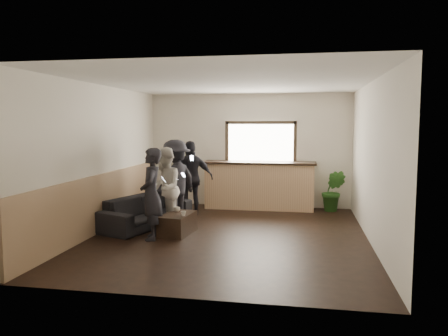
% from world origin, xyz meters
% --- Properties ---
extents(ground, '(5.00, 6.00, 0.01)m').
position_xyz_m(ground, '(0.00, 0.00, 0.00)').
color(ground, black).
extents(room_shell, '(5.01, 6.01, 2.80)m').
position_xyz_m(room_shell, '(-0.74, 0.00, 1.47)').
color(room_shell, silver).
rests_on(room_shell, ground).
extents(bar_counter, '(2.70, 0.68, 2.13)m').
position_xyz_m(bar_counter, '(0.30, 2.70, 0.64)').
color(bar_counter, tan).
rests_on(bar_counter, ground).
extents(sofa, '(1.48, 2.24, 0.61)m').
position_xyz_m(sofa, '(-1.76, 0.43, 0.30)').
color(sofa, black).
rests_on(sofa, ground).
extents(coffee_table, '(0.57, 0.91, 0.38)m').
position_xyz_m(coffee_table, '(-0.96, -0.07, 0.19)').
color(coffee_table, black).
rests_on(coffee_table, ground).
extents(cup_a, '(0.16, 0.16, 0.09)m').
position_xyz_m(cup_a, '(-1.03, 0.14, 0.43)').
color(cup_a, silver).
rests_on(cup_a, coffee_table).
extents(cup_b, '(0.12, 0.12, 0.09)m').
position_xyz_m(cup_b, '(-0.80, -0.23, 0.43)').
color(cup_b, silver).
rests_on(cup_b, coffee_table).
extents(potted_plant, '(0.62, 0.54, 0.98)m').
position_xyz_m(potted_plant, '(2.05, 2.63, 0.49)').
color(potted_plant, '#2D6623').
rests_on(potted_plant, ground).
extents(person_a, '(0.54, 0.68, 1.64)m').
position_xyz_m(person_a, '(-1.31, -0.50, 0.82)').
color(person_a, black).
rests_on(person_a, ground).
extents(person_b, '(0.81, 0.92, 1.61)m').
position_xyz_m(person_b, '(-1.31, 0.24, 0.80)').
color(person_b, beige).
rests_on(person_b, ground).
extents(person_c, '(1.06, 1.29, 1.73)m').
position_xyz_m(person_c, '(-1.31, 0.98, 0.86)').
color(person_c, black).
rests_on(person_c, ground).
extents(person_d, '(1.06, 0.71, 1.68)m').
position_xyz_m(person_d, '(-1.14, 1.66, 0.84)').
color(person_d, black).
rests_on(person_d, ground).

